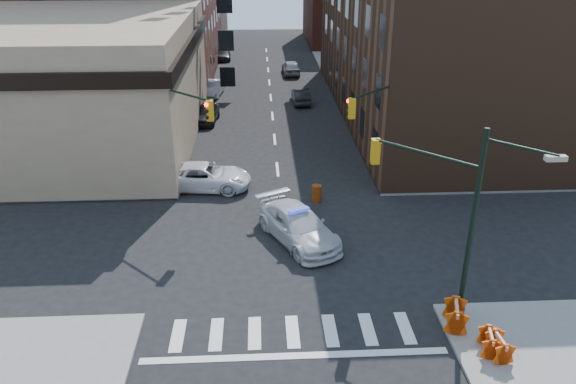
{
  "coord_description": "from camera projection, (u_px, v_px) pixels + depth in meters",
  "views": [
    {
      "loc": [
        -1.12,
        -24.55,
        14.31
      ],
      "look_at": [
        0.26,
        1.62,
        2.2
      ],
      "focal_mm": 35.0,
      "sensor_mm": 36.0,
      "label": 1
    }
  ],
  "objects": [
    {
      "name": "police_car",
      "position": [
        298.0,
        226.0,
        28.4
      ],
      "size": [
        4.69,
        6.29,
        1.7
      ],
      "primitive_type": "imported",
      "rotation": [
        0.0,
        0.0,
        0.45
      ],
      "color": "silver",
      "rests_on": "ground"
    },
    {
      "name": "parked_car_efar",
      "position": [
        291.0,
        67.0,
        62.25
      ],
      "size": [
        1.97,
        4.58,
        1.54
      ],
      "primitive_type": "imported",
      "rotation": [
        0.0,
        0.0,
        3.18
      ],
      "color": "gray",
      "rests_on": "ground"
    },
    {
      "name": "ground",
      "position": [
        284.0,
        245.0,
        28.31
      ],
      "size": [
        140.0,
        140.0,
        0.0
      ],
      "primitive_type": "plane",
      "color": "black",
      "rests_on": "ground"
    },
    {
      "name": "barrel_bank",
      "position": [
        188.0,
        186.0,
        33.8
      ],
      "size": [
        0.55,
        0.55,
        0.91
      ],
      "primitive_type": "cylinder",
      "rotation": [
        0.0,
        0.0,
        -0.09
      ],
      "color": "#DD4C0A",
      "rests_on": "ground"
    },
    {
      "name": "tree_ne_far",
      "position": [
        341.0,
        48.0,
        58.02
      ],
      "size": [
        3.0,
        3.0,
        4.85
      ],
      "color": "black",
      "rests_on": "sidewalk_ne"
    },
    {
      "name": "tree_ne_near",
      "position": [
        354.0,
        65.0,
        50.77
      ],
      "size": [
        3.0,
        3.0,
        4.85
      ],
      "color": "black",
      "rests_on": "sidewalk_ne"
    },
    {
      "name": "signal_pole_se",
      "position": [
        447.0,
        209.0,
        21.65
      ],
      "size": [
        5.4,
        5.27,
        8.0
      ],
      "rotation": [
        0.0,
        0.0,
        2.36
      ],
      "color": "black",
      "rests_on": "sidewalk_se"
    },
    {
      "name": "pedestrian_a",
      "position": [
        104.0,
        179.0,
        33.54
      ],
      "size": [
        0.68,
        0.66,
        1.58
      ],
      "primitive_type": "imported",
      "rotation": [
        0.0,
        0.0,
        -0.7
      ],
      "color": "black",
      "rests_on": "sidewalk_nw"
    },
    {
      "name": "commercial_row_ne",
      "position": [
        428.0,
        30.0,
        46.39
      ],
      "size": [
        14.0,
        34.0,
        14.0
      ],
      "primitive_type": "cube",
      "color": "#482D1C",
      "rests_on": "ground"
    },
    {
      "name": "signal_pole_ne",
      "position": [
        383.0,
        128.0,
        31.62
      ],
      "size": [
        3.67,
        3.58,
        8.0
      ],
      "rotation": [
        0.0,
        0.0,
        -2.36
      ],
      "color": "black",
      "rests_on": "sidewalk_ne"
    },
    {
      "name": "parked_car_wdeep",
      "position": [
        223.0,
        54.0,
        69.63
      ],
      "size": [
        2.12,
        4.78,
        1.36
      ],
      "primitive_type": "imported",
      "rotation": [
        0.0,
        0.0,
        0.05
      ],
      "color": "black",
      "rests_on": "ground"
    },
    {
      "name": "pedestrian_c",
      "position": [
        120.0,
        170.0,
        34.61
      ],
      "size": [
        0.95,
        1.04,
        1.7
      ],
      "primitive_type": "imported",
      "rotation": [
        0.0,
        0.0,
        0.88
      ],
      "color": "#1C222B",
      "rests_on": "sidewalk_nw"
    },
    {
      "name": "pickup",
      "position": [
        204.0,
        176.0,
        34.3
      ],
      "size": [
        5.91,
        3.2,
        1.58
      ],
      "primitive_type": "imported",
      "rotation": [
        0.0,
        0.0,
        1.46
      ],
      "color": "white",
      "rests_on": "ground"
    },
    {
      "name": "barricade_se_b",
      "position": [
        499.0,
        347.0,
        20.47
      ],
      "size": [
        0.63,
        1.18,
        0.86
      ],
      "primitive_type": null,
      "rotation": [
        0.0,
        0.0,
        1.62
      ],
      "color": "#E4440A",
      "rests_on": "sidewalk_se"
    },
    {
      "name": "parked_car_wfar",
      "position": [
        213.0,
        88.0,
        54.18
      ],
      "size": [
        2.06,
        4.46,
        1.41
      ],
      "primitive_type": "imported",
      "rotation": [
        0.0,
        0.0,
        -0.14
      ],
      "color": "gray",
      "rests_on": "ground"
    },
    {
      "name": "sidewalk_nw",
      "position": [
        43.0,
        88.0,
        56.86
      ],
      "size": [
        34.0,
        54.5,
        0.15
      ],
      "primitive_type": "cube",
      "color": "gray",
      "rests_on": "ground"
    },
    {
      "name": "barricade_nw_a",
      "position": [
        141.0,
        177.0,
        34.5
      ],
      "size": [
        1.46,
        0.96,
        1.01
      ],
      "primitive_type": null,
      "rotation": [
        0.0,
        0.0,
        -0.23
      ],
      "color": "red",
      "rests_on": "sidewalk_nw"
    },
    {
      "name": "barricade_nw_b",
      "position": [
        78.0,
        188.0,
        33.14
      ],
      "size": [
        1.36,
        0.8,
        0.96
      ],
      "primitive_type": null,
      "rotation": [
        0.0,
        0.0,
        -0.13
      ],
      "color": "#D8490A",
      "rests_on": "sidewalk_nw"
    },
    {
      "name": "pedestrian_b",
      "position": [
        96.0,
        183.0,
        32.85
      ],
      "size": [
        0.98,
        0.86,
        1.68
      ],
      "primitive_type": "imported",
      "rotation": [
        0.0,
        0.0,
        0.32
      ],
      "color": "black",
      "rests_on": "sidewalk_nw"
    },
    {
      "name": "barricade_se_a",
      "position": [
        455.0,
        316.0,
        22.01
      ],
      "size": [
        1.0,
        1.49,
        1.02
      ],
      "primitive_type": null,
      "rotation": [
        0.0,
        0.0,
        1.32
      ],
      "color": "#F0450B",
      "rests_on": "sidewalk_se"
    },
    {
      "name": "bank_building",
      "position": [
        39.0,
        82.0,
        40.56
      ],
      "size": [
        22.0,
        22.0,
        9.0
      ],
      "primitive_type": "cube",
      "color": "tan",
      "rests_on": "ground"
    },
    {
      "name": "parked_car_wnear",
      "position": [
        207.0,
        113.0,
        46.46
      ],
      "size": [
        2.15,
        4.47,
        1.47
      ],
      "primitive_type": "imported",
      "rotation": [
        0.0,
        0.0,
        -0.1
      ],
      "color": "black",
      "rests_on": "ground"
    },
    {
      "name": "sidewalk_ne",
      "position": [
        488.0,
        82.0,
        59.06
      ],
      "size": [
        34.0,
        54.5,
        0.15
      ],
      "primitive_type": "cube",
      "color": "gray",
      "rests_on": "ground"
    },
    {
      "name": "barricade_se_c",
      "position": [
        490.0,
        342.0,
        20.71
      ],
      "size": [
        0.78,
        1.22,
        0.85
      ],
      "primitive_type": null,
      "rotation": [
        0.0,
        0.0,
        1.37
      ],
      "color": "red",
      "rests_on": "sidewalk_se"
    },
    {
      "name": "signal_pole_nw",
      "position": [
        174.0,
        131.0,
        31.04
      ],
      "size": [
        3.58,
        3.67,
        8.0
      ],
      "rotation": [
        0.0,
        0.0,
        -0.79
      ],
      "color": "black",
      "rests_on": "sidewalk_nw"
    },
    {
      "name": "barrel_road",
      "position": [
        317.0,
        193.0,
        32.75
      ],
      "size": [
        0.66,
        0.66,
        1.0
      ],
      "primitive_type": "cylinder",
      "rotation": [
        0.0,
        0.0,
        0.19
      ],
      "color": "#E93C0A",
      "rests_on": "ground"
    },
    {
      "name": "parked_car_enear",
      "position": [
        301.0,
        96.0,
        51.65
      ],
      "size": [
        1.58,
        4.23,
        1.38
      ],
      "primitive_type": "imported",
      "rotation": [
        0.0,
        0.0,
        3.17
      ],
      "color": "black",
      "rests_on": "ground"
    }
  ]
}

